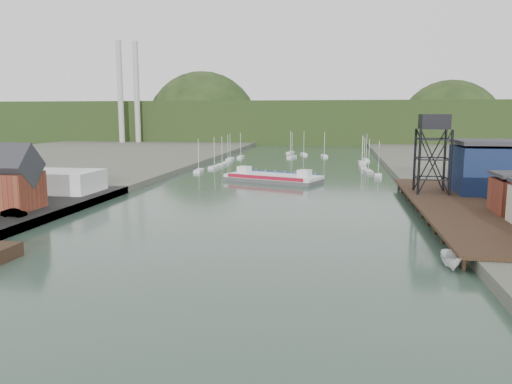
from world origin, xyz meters
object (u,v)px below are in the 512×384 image
(lift_tower, at_px, (434,127))
(chain_ferry, at_px, (273,178))
(harbor_building, at_px, (2,184))
(motorboat, at_px, (451,261))

(lift_tower, relative_size, chain_ferry, 0.58)
(harbor_building, bearing_deg, motorboat, -14.18)
(harbor_building, distance_m, motorboat, 73.93)
(lift_tower, height_order, chain_ferry, lift_tower)
(harbor_building, distance_m, lift_tower, 82.49)
(harbor_building, xyz_separation_m, motorboat, (71.50, -18.07, -5.09))
(harbor_building, bearing_deg, chain_ferry, 53.67)
(harbor_building, height_order, chain_ferry, harbor_building)
(harbor_building, height_order, motorboat, harbor_building)
(harbor_building, bearing_deg, lift_tower, 19.98)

